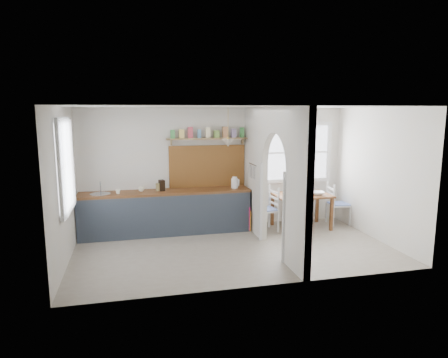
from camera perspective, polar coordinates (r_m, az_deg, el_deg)
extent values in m
cube|color=gray|center=(7.49, 1.55, -10.02)|extent=(5.80, 3.20, 0.01)
cube|color=beige|center=(7.05, 1.65, 10.29)|extent=(5.80, 3.20, 0.01)
cube|color=beige|center=(8.70, -1.10, 1.59)|extent=(5.80, 0.01, 2.60)
cube|color=beige|center=(5.66, 5.75, -2.88)|extent=(5.80, 0.01, 2.60)
cube|color=beige|center=(7.01, -21.97, -1.09)|extent=(0.01, 3.20, 2.60)
cube|color=beige|center=(8.37, 21.16, 0.62)|extent=(0.01, 3.20, 2.60)
cube|color=beige|center=(6.27, 10.63, -1.75)|extent=(0.12, 0.80, 2.60)
cube|color=beige|center=(8.30, 4.51, 1.17)|extent=(0.12, 1.20, 2.60)
cube|color=beige|center=(7.09, 7.55, 5.96)|extent=(0.12, 1.20, 1.05)
cube|color=brown|center=(8.31, -8.29, -1.87)|extent=(3.50, 0.60, 0.05)
cube|color=#3C4551|center=(8.14, -8.04, -5.37)|extent=(3.50, 0.03, 0.85)
cube|color=black|center=(8.46, -8.25, -4.79)|extent=(3.46, 0.45, 0.85)
cylinder|color=#A9B0B8|center=(8.30, -17.27, -2.11)|extent=(0.40, 0.40, 0.02)
cube|color=brown|center=(8.62, -2.40, 1.85)|extent=(1.65, 0.03, 0.90)
cube|color=tan|center=(8.48, -2.32, 5.79)|extent=(1.75, 0.20, 0.03)
cube|color=#318738|center=(8.36, -7.37, 6.39)|extent=(0.09, 0.09, 0.18)
cube|color=#E9C157|center=(8.38, -6.10, 6.42)|extent=(0.09, 0.09, 0.18)
cube|color=#B13141|center=(8.41, -4.83, 6.45)|extent=(0.09, 0.09, 0.18)
cube|color=teal|center=(8.44, -3.57, 6.48)|extent=(0.09, 0.09, 0.18)
cube|color=beige|center=(8.47, -2.32, 6.50)|extent=(0.09, 0.09, 0.18)
cube|color=olive|center=(8.51, -1.08, 6.52)|extent=(0.09, 0.09, 0.18)
cube|color=#AB6B40|center=(8.55, 0.15, 6.54)|extent=(0.09, 0.09, 0.18)
cube|color=gray|center=(8.60, 1.36, 6.55)|extent=(0.09, 0.09, 0.18)
cube|color=#318738|center=(8.64, 2.56, 6.56)|extent=(0.09, 0.09, 0.18)
cone|color=silver|center=(8.23, 0.58, 5.19)|extent=(0.26, 0.26, 0.16)
cylinder|color=#A9B0B8|center=(8.16, 4.13, 2.09)|extent=(0.02, 0.50, 0.02)
imported|color=white|center=(8.20, -14.91, -1.77)|extent=(0.13, 0.13, 0.09)
imported|color=white|center=(8.34, -11.72, -1.42)|extent=(0.15, 0.15, 0.09)
cube|color=black|center=(8.32, -8.89, -0.91)|extent=(0.13, 0.16, 0.22)
cylinder|color=olive|center=(8.33, -9.40, -1.14)|extent=(0.11, 0.11, 0.16)
cube|color=#D0176D|center=(8.47, 3.65, -5.73)|extent=(0.02, 0.03, 0.51)
cube|color=orange|center=(8.42, 3.78, -6.01)|extent=(0.02, 0.03, 0.44)
imported|color=white|center=(8.78, 13.20, -1.98)|extent=(0.32, 0.32, 0.07)
imported|color=#75A479|center=(8.60, 10.59, -2.05)|extent=(0.12, 0.12, 0.10)
cylinder|color=black|center=(8.59, 9.23, -2.30)|extent=(0.21, 0.21, 0.02)
imported|color=#48294E|center=(8.95, 11.16, -1.22)|extent=(0.25, 0.25, 0.22)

